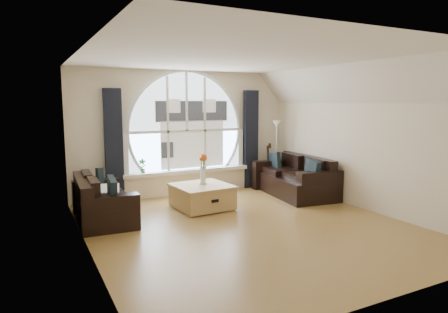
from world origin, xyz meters
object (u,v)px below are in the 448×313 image
at_px(sofa_left, 103,197).
at_px(coffee_chest, 202,196).
at_px(sofa_right, 294,177).
at_px(floor_lamp, 276,155).
at_px(vase_flowers, 203,164).
at_px(guitar, 267,165).
at_px(potted_plant, 142,166).

relative_size(sofa_left, coffee_chest, 1.67).
xyz_separation_m(sofa_right, floor_lamp, (0.08, 0.80, 0.40)).
xyz_separation_m(vase_flowers, guitar, (2.16, 1.04, -0.32)).
xyz_separation_m(vase_flowers, potted_plant, (-0.86, 1.17, -0.14)).
relative_size(vase_flowers, guitar, 0.66).
bearing_deg(sofa_right, floor_lamp, 91.97).
height_order(vase_flowers, potted_plant, vase_flowers).
distance_m(coffee_chest, floor_lamp, 2.52).
distance_m(coffee_chest, guitar, 2.51).
bearing_deg(vase_flowers, floor_lamp, 19.09).
distance_m(sofa_right, vase_flowers, 2.21).
bearing_deg(vase_flowers, sofa_left, -179.65).
relative_size(coffee_chest, guitar, 0.96).
distance_m(guitar, potted_plant, 3.03).
bearing_deg(sofa_right, coffee_chest, -170.70).
height_order(vase_flowers, floor_lamp, floor_lamp).
xyz_separation_m(guitar, potted_plant, (-3.02, 0.12, 0.17)).
height_order(sofa_right, vase_flowers, vase_flowers).
bearing_deg(coffee_chest, sofa_left, 173.15).
distance_m(sofa_left, coffee_chest, 1.83).
height_order(sofa_right, floor_lamp, floor_lamp).
distance_m(sofa_left, sofa_right, 4.05).
bearing_deg(potted_plant, floor_lamp, -7.17).
bearing_deg(floor_lamp, coffee_chest, -159.26).
bearing_deg(sofa_left, floor_lamp, 13.78).
relative_size(sofa_left, potted_plant, 5.54).
height_order(coffee_chest, floor_lamp, floor_lamp).
bearing_deg(coffee_chest, vase_flowers, 52.84).
xyz_separation_m(sofa_left, coffee_chest, (1.82, -0.09, -0.15)).
xyz_separation_m(coffee_chest, guitar, (2.22, 1.14, 0.28)).
bearing_deg(sofa_right, potted_plant, 165.96).
bearing_deg(sofa_left, sofa_right, 2.85).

